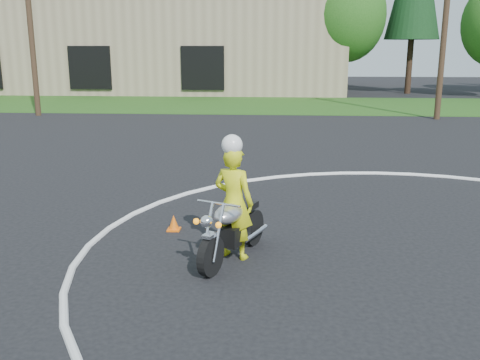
{
  "coord_description": "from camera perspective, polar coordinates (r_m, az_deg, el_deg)",
  "views": [
    {
      "loc": [
        -2.71,
        -5.6,
        3.41
      ],
      "look_at": [
        -3.37,
        3.64,
        1.1
      ],
      "focal_mm": 40.0,
      "sensor_mm": 36.0,
      "label": 1
    }
  ],
  "objects": [
    {
      "name": "utility_poles",
      "position": [
        27.75,
        21.17,
        16.79
      ],
      "size": [
        41.6,
        1.12,
        10.0
      ],
      "color": "#473321",
      "rests_on": "ground"
    },
    {
      "name": "primary_motorcycle",
      "position": [
        8.71,
        -0.83,
        -5.2
      ],
      "size": [
        1.09,
        2.01,
        1.12
      ],
      "rotation": [
        0.0,
        0.0,
        -0.4
      ],
      "color": "black",
      "rests_on": "ground"
    },
    {
      "name": "grass_strip",
      "position": [
        32.89,
        8.89,
        7.89
      ],
      "size": [
        120.0,
        10.0,
        0.02
      ],
      "primitive_type": "cube",
      "color": "#1E4714",
      "rests_on": "ground"
    },
    {
      "name": "warehouse",
      "position": [
        48.09,
        -14.92,
        14.43
      ],
      "size": [
        41.0,
        17.0,
        8.3
      ],
      "color": "tan",
      "rests_on": "ground"
    },
    {
      "name": "rider_primary_grp",
      "position": [
        8.7,
        -0.69,
        -2.06
      ],
      "size": [
        0.81,
        0.68,
        2.07
      ],
      "rotation": [
        0.0,
        0.0,
        -0.4
      ],
      "color": "#D1D716",
      "rests_on": "ground"
    }
  ]
}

